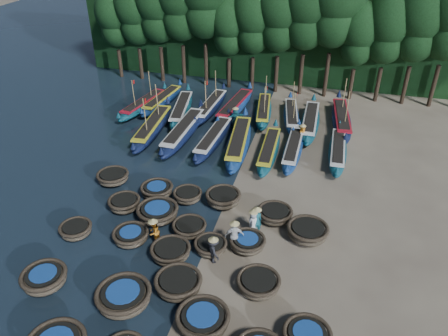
% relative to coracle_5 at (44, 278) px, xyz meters
% --- Properties ---
extents(ground, '(120.00, 120.00, 0.00)m').
position_rel_coracle_5_xyz_m(ground, '(6.63, 7.35, -0.48)').
color(ground, gray).
rests_on(ground, ground).
extents(foliage_wall, '(40.00, 3.00, 10.00)m').
position_rel_coracle_5_xyz_m(foliage_wall, '(6.63, 30.85, 4.52)').
color(foliage_wall, black).
rests_on(foliage_wall, ground).
extents(coracle_5, '(2.47, 2.47, 0.83)m').
position_rel_coracle_5_xyz_m(coracle_5, '(0.00, 0.00, 0.00)').
color(coracle_5, brown).
rests_on(coracle_5, ground).
extents(coracle_6, '(2.83, 2.83, 0.84)m').
position_rel_coracle_5_xyz_m(coracle_6, '(4.13, -0.07, 0.00)').
color(coracle_6, brown).
rests_on(coracle_6, ground).
extents(coracle_7, '(2.49, 2.49, 0.78)m').
position_rel_coracle_5_xyz_m(coracle_7, '(6.24, 1.35, -0.04)').
color(coracle_7, brown).
rests_on(coracle_7, ground).
extents(coracle_8, '(2.91, 2.91, 0.78)m').
position_rel_coracle_5_xyz_m(coracle_8, '(7.95, -0.34, -0.03)').
color(coracle_8, brown).
rests_on(coracle_8, ground).
extents(coracle_10, '(1.90, 1.90, 0.69)m').
position_rel_coracle_5_xyz_m(coracle_10, '(-0.53, 3.66, -0.09)').
color(coracle_10, brown).
rests_on(coracle_10, ground).
extents(coracle_11, '(1.98, 1.98, 0.70)m').
position_rel_coracle_5_xyz_m(coracle_11, '(2.60, 3.95, -0.08)').
color(coracle_11, brown).
rests_on(coracle_11, ground).
extents(coracle_12, '(2.59, 2.59, 0.71)m').
position_rel_coracle_5_xyz_m(coracle_12, '(5.10, 3.34, -0.08)').
color(coracle_12, brown).
rests_on(coracle_12, ground).
extents(coracle_13, '(2.00, 2.00, 0.64)m').
position_rel_coracle_5_xyz_m(coracle_13, '(6.95, 4.30, -0.11)').
color(coracle_13, brown).
rests_on(coracle_13, ground).
extents(coracle_14, '(2.12, 2.12, 0.71)m').
position_rel_coracle_5_xyz_m(coracle_14, '(9.86, 2.35, -0.07)').
color(coracle_14, brown).
rests_on(coracle_14, ground).
extents(coracle_15, '(2.20, 2.20, 0.74)m').
position_rel_coracle_5_xyz_m(coracle_15, '(0.99, 6.52, -0.06)').
color(coracle_15, brown).
rests_on(coracle_15, ground).
extents(coracle_16, '(2.44, 2.44, 0.81)m').
position_rel_coracle_5_xyz_m(coracle_16, '(3.24, 6.17, -0.01)').
color(coracle_16, brown).
rests_on(coracle_16, ground).
extents(coracle_17, '(2.10, 2.10, 0.65)m').
position_rel_coracle_5_xyz_m(coracle_17, '(5.41, 5.44, -0.11)').
color(coracle_17, brown).
rests_on(coracle_17, ground).
extents(coracle_18, '(2.35, 2.35, 0.67)m').
position_rel_coracle_5_xyz_m(coracle_18, '(8.76, 5.04, -0.09)').
color(coracle_18, brown).
rests_on(coracle_18, ground).
extents(coracle_19, '(2.42, 2.42, 0.81)m').
position_rel_coracle_5_xyz_m(coracle_19, '(11.75, 6.64, -0.02)').
color(coracle_19, brown).
rests_on(coracle_19, ground).
extents(coracle_20, '(2.40, 2.40, 0.72)m').
position_rel_coracle_5_xyz_m(coracle_20, '(-1.01, 8.99, -0.07)').
color(coracle_20, brown).
rests_on(coracle_20, ground).
extents(coracle_21, '(2.06, 2.06, 0.72)m').
position_rel_coracle_5_xyz_m(coracle_21, '(2.31, 8.33, -0.06)').
color(coracle_21, brown).
rests_on(coracle_21, ground).
extents(coracle_22, '(2.17, 2.17, 0.69)m').
position_rel_coracle_5_xyz_m(coracle_22, '(4.33, 8.29, -0.09)').
color(coracle_22, brown).
rests_on(coracle_22, ground).
extents(coracle_23, '(2.21, 2.21, 0.84)m').
position_rel_coracle_5_xyz_m(coracle_23, '(6.54, 8.46, 0.00)').
color(coracle_23, brown).
rests_on(coracle_23, ground).
extents(coracle_24, '(2.07, 2.07, 0.72)m').
position_rel_coracle_5_xyz_m(coracle_24, '(9.78, 7.77, -0.07)').
color(coracle_24, brown).
rests_on(coracle_24, ground).
extents(long_boat_2, '(2.06, 8.58, 3.65)m').
position_rel_coracle_5_xyz_m(long_boat_2, '(-1.19, 16.10, 0.10)').
color(long_boat_2, '#0F1139').
rests_on(long_boat_2, ground).
extents(long_boat_3, '(1.78, 8.88, 1.56)m').
position_rel_coracle_5_xyz_m(long_boat_3, '(1.39, 16.02, 0.12)').
color(long_boat_3, '#0F1139').
rests_on(long_boat_3, ground).
extents(long_boat_4, '(1.81, 7.95, 1.40)m').
position_rel_coracle_5_xyz_m(long_boat_4, '(3.90, 15.60, 0.05)').
color(long_boat_4, '#0F1139').
rests_on(long_boat_4, ground).
extents(long_boat_5, '(2.46, 8.89, 1.57)m').
position_rel_coracle_5_xyz_m(long_boat_5, '(5.89, 15.37, 0.12)').
color(long_boat_5, navy).
rests_on(long_boat_5, ground).
extents(long_boat_6, '(1.50, 7.49, 1.32)m').
position_rel_coracle_5_xyz_m(long_boat_6, '(8.21, 14.92, 0.02)').
color(long_boat_6, '#0E4550').
rests_on(long_boat_6, ground).
extents(long_boat_7, '(1.30, 7.35, 1.29)m').
position_rel_coracle_5_xyz_m(long_boat_7, '(9.87, 15.53, 0.01)').
color(long_boat_7, navy).
rests_on(long_boat_7, ground).
extents(long_boat_8, '(1.36, 7.36, 1.29)m').
position_rel_coracle_5_xyz_m(long_boat_8, '(12.97, 16.07, 0.01)').
color(long_boat_8, '#0E4550').
rests_on(long_boat_8, ground).
extents(long_boat_9, '(2.54, 7.46, 3.21)m').
position_rel_coracle_5_xyz_m(long_boat_9, '(-3.73, 20.17, 0.03)').
color(long_boat_9, '#0E4550').
rests_on(long_boat_9, ground).
extents(long_boat_10, '(2.14, 7.45, 1.32)m').
position_rel_coracle_5_xyz_m(long_boat_10, '(-2.48, 21.45, 0.02)').
color(long_boat_10, navy).
rests_on(long_boat_10, ground).
extents(long_boat_11, '(2.76, 8.02, 1.43)m').
position_rel_coracle_5_xyz_m(long_boat_11, '(-0.16, 19.92, 0.07)').
color(long_boat_11, '#0E4550').
rests_on(long_boat_11, ground).
extents(long_boat_12, '(1.75, 7.97, 3.39)m').
position_rel_coracle_5_xyz_m(long_boat_12, '(2.07, 21.15, 0.06)').
color(long_boat_12, '#0F1139').
rests_on(long_boat_12, ground).
extents(long_boat_13, '(2.41, 8.21, 1.46)m').
position_rel_coracle_5_xyz_m(long_boat_13, '(4.11, 21.67, 0.07)').
color(long_boat_13, navy).
rests_on(long_boat_13, ground).
extents(long_boat_14, '(2.27, 7.49, 3.21)m').
position_rel_coracle_5_xyz_m(long_boat_14, '(6.62, 21.54, 0.03)').
color(long_boat_14, '#0E4550').
rests_on(long_boat_14, ground).
extents(long_boat_15, '(2.35, 7.18, 3.09)m').
position_rel_coracle_5_xyz_m(long_boat_15, '(9.03, 21.13, 0.01)').
color(long_boat_15, navy).
rests_on(long_boat_15, ground).
extents(long_boat_16, '(1.58, 8.25, 1.45)m').
position_rel_coracle_5_xyz_m(long_boat_16, '(10.65, 20.25, 0.07)').
color(long_boat_16, '#0E4550').
rests_on(long_boat_16, ground).
extents(long_boat_17, '(2.28, 8.48, 3.62)m').
position_rel_coracle_5_xyz_m(long_boat_17, '(13.05, 21.33, 0.09)').
color(long_boat_17, '#0F1139').
rests_on(long_boat_17, ground).
extents(fisherman_0, '(0.57, 0.81, 1.75)m').
position_rel_coracle_5_xyz_m(fisherman_0, '(8.81, 6.26, 0.37)').
color(fisherman_0, silver).
rests_on(fisherman_0, ground).
extents(fisherman_1, '(0.72, 0.64, 1.85)m').
position_rel_coracle_5_xyz_m(fisherman_1, '(8.97, 6.37, 0.45)').
color(fisherman_1, '#165660').
rests_on(fisherman_1, ground).
extents(fisherman_2, '(0.67, 0.81, 1.72)m').
position_rel_coracle_5_xyz_m(fisherman_2, '(3.87, 4.17, 0.34)').
color(fisherman_2, '#B56918').
rests_on(fisherman_2, ground).
extents(fisherman_3, '(1.07, 1.11, 1.72)m').
position_rel_coracle_5_xyz_m(fisherman_3, '(7.32, 3.60, 0.33)').
color(fisherman_3, black).
rests_on(fisherman_3, ground).
extents(fisherman_4, '(1.09, 0.74, 1.92)m').
position_rel_coracle_5_xyz_m(fisherman_4, '(8.09, 4.85, 0.44)').
color(fisherman_4, silver).
rests_on(fisherman_4, ground).
extents(fisherman_5, '(1.52, 1.34, 1.87)m').
position_rel_coracle_5_xyz_m(fisherman_5, '(4.79, 18.91, 0.39)').
color(fisherman_5, '#165660').
rests_on(fisherman_5, ground).
extents(fisherman_6, '(0.76, 0.87, 1.70)m').
position_rel_coracle_5_xyz_m(fisherman_6, '(10.27, 17.50, 0.34)').
color(fisherman_6, '#B56918').
rests_on(fisherman_6, ground).
extents(tree_0, '(3.68, 3.68, 8.68)m').
position_rel_coracle_5_xyz_m(tree_0, '(-9.37, 27.35, 5.49)').
color(tree_0, black).
rests_on(tree_0, ground).
extents(tree_1, '(4.09, 4.09, 9.65)m').
position_rel_coracle_5_xyz_m(tree_1, '(-7.07, 27.35, 6.17)').
color(tree_1, black).
rests_on(tree_1, ground).
extents(tree_2, '(4.51, 4.51, 10.63)m').
position_rel_coracle_5_xyz_m(tree_2, '(-4.77, 27.35, 6.84)').
color(tree_2, black).
rests_on(tree_2, ground).
extents(tree_5, '(3.68, 3.68, 8.68)m').
position_rel_coracle_5_xyz_m(tree_5, '(2.13, 27.35, 5.49)').
color(tree_5, black).
rests_on(tree_5, ground).
extents(tree_6, '(4.09, 4.09, 9.65)m').
position_rel_coracle_5_xyz_m(tree_6, '(4.43, 27.35, 6.17)').
color(tree_6, black).
rests_on(tree_6, ground).
extents(tree_7, '(4.51, 4.51, 10.63)m').
position_rel_coracle_5_xyz_m(tree_7, '(6.73, 27.35, 6.84)').
color(tree_7, black).
rests_on(tree_7, ground).
extents(tree_8, '(4.92, 4.92, 11.60)m').
position_rel_coracle_5_xyz_m(tree_8, '(9.03, 27.35, 7.52)').
color(tree_8, black).
rests_on(tree_8, ground).
extents(tree_10, '(3.68, 3.68, 8.68)m').
position_rel_coracle_5_xyz_m(tree_10, '(13.63, 27.35, 5.49)').
color(tree_10, black).
rests_on(tree_10, ground).
extents(tree_11, '(4.09, 4.09, 9.65)m').
position_rel_coracle_5_xyz_m(tree_11, '(15.93, 27.35, 6.17)').
color(tree_11, black).
rests_on(tree_11, ground).
extents(tree_12, '(4.51, 4.51, 10.63)m').
position_rel_coracle_5_xyz_m(tree_12, '(18.23, 27.35, 6.84)').
color(tree_12, black).
rests_on(tree_12, ground).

